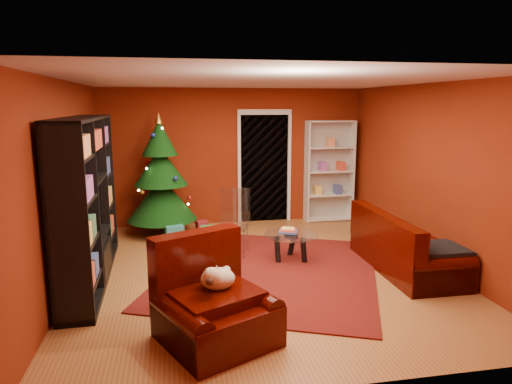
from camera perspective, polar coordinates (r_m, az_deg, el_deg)
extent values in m
cube|color=brown|center=(6.50, 0.65, -10.01)|extent=(5.00, 5.50, 0.05)
cube|color=silver|center=(6.08, 0.71, 14.00)|extent=(5.00, 5.50, 0.05)
cube|color=maroon|center=(8.87, -2.81, 4.45)|extent=(5.00, 0.05, 2.60)
cube|color=maroon|center=(6.19, -22.91, 0.78)|extent=(0.05, 5.50, 2.60)
cube|color=maroon|center=(7.09, 21.15, 2.09)|extent=(0.05, 5.50, 2.60)
cube|color=#5A130F|center=(6.46, 1.93, -9.82)|extent=(3.86, 4.12, 0.02)
cube|color=teal|center=(7.85, -10.17, -5.14)|extent=(0.34, 0.34, 0.30)
cube|color=#29763C|center=(7.87, -6.03, -5.18)|extent=(0.26, 0.26, 0.25)
cube|color=maroon|center=(8.40, -6.73, -4.31)|extent=(0.24, 0.24, 0.21)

